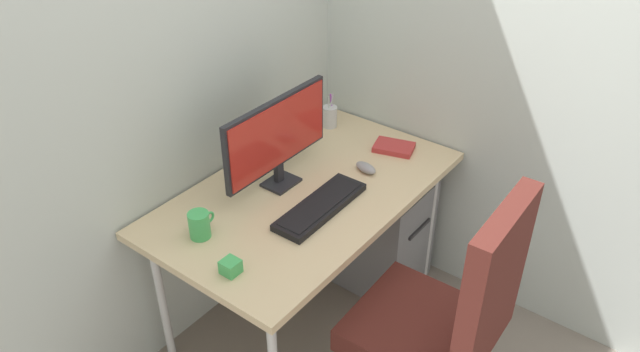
{
  "coord_description": "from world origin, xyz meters",
  "views": [
    {
      "loc": [
        -1.59,
        -1.29,
        2.13
      ],
      "look_at": [
        -0.01,
        -0.08,
        0.82
      ],
      "focal_mm": 34.12,
      "sensor_mm": 36.0,
      "label": 1
    }
  ],
  "objects": [
    {
      "name": "desk_clamp_accessory",
      "position": [
        -0.55,
        -0.11,
        0.75
      ],
      "size": [
        0.06,
        0.06,
        0.05
      ],
      "primitive_type": "cube",
      "color": "#3FAD59",
      "rests_on": "desk"
    },
    {
      "name": "filing_cabinet",
      "position": [
        0.43,
        -0.03,
        0.28
      ],
      "size": [
        0.37,
        0.56,
        0.57
      ],
      "color": "slate",
      "rests_on": "ground_plane"
    },
    {
      "name": "office_chair",
      "position": [
        -0.14,
        -0.73,
        0.55
      ],
      "size": [
        0.63,
        0.66,
        1.08
      ],
      "color": "black",
      "rests_on": "ground_plane"
    },
    {
      "name": "keyboard",
      "position": [
        -0.08,
        -0.13,
        0.74
      ],
      "size": [
        0.44,
        0.15,
        0.03
      ],
      "color": "black",
      "rests_on": "desk"
    },
    {
      "name": "ground_plane",
      "position": [
        0.0,
        0.0,
        0.0
      ],
      "size": [
        8.0,
        8.0,
        0.0
      ],
      "primitive_type": "plane",
      "color": "slate"
    },
    {
      "name": "coffee_mug",
      "position": [
        -0.47,
        0.12,
        0.78
      ],
      "size": [
        0.11,
        0.08,
        0.1
      ],
      "color": "#3FAD59",
      "rests_on": "desk"
    },
    {
      "name": "mouse",
      "position": [
        0.26,
        -0.12,
        0.74
      ],
      "size": [
        0.07,
        0.11,
        0.04
      ],
      "primitive_type": "ellipsoid",
      "rotation": [
        0.0,
        0.0,
        -0.2
      ],
      "color": "gray",
      "rests_on": "desk"
    },
    {
      "name": "wall_back",
      "position": [
        0.0,
        0.41,
        1.4
      ],
      "size": [
        2.85,
        0.04,
        2.8
      ],
      "primitive_type": "cube",
      "color": "#B7C1BC",
      "rests_on": "ground_plane"
    },
    {
      "name": "pen_holder",
      "position": [
        0.49,
        0.25,
        0.78
      ],
      "size": [
        0.07,
        0.07,
        0.17
      ],
      "color": "silver",
      "rests_on": "desk"
    },
    {
      "name": "notebook",
      "position": [
        0.49,
        -0.12,
        0.74
      ],
      "size": [
        0.17,
        0.2,
        0.02
      ],
      "primitive_type": "cube",
      "rotation": [
        0.0,
        0.0,
        0.29
      ],
      "color": "#B23333",
      "rests_on": "desk"
    },
    {
      "name": "desk",
      "position": [
        0.0,
        0.0,
        0.67
      ],
      "size": [
        1.31,
        0.77,
        0.72
      ],
      "color": "#D1B78C",
      "rests_on": "ground_plane"
    },
    {
      "name": "monitor",
      "position": [
        -0.03,
        0.12,
        0.95
      ],
      "size": [
        0.57,
        0.11,
        0.38
      ],
      "color": "black",
      "rests_on": "desk"
    }
  ]
}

